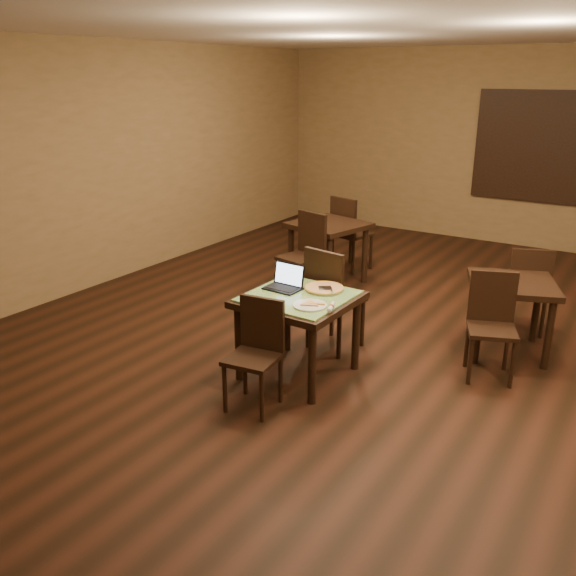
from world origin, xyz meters
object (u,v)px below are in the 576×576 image
Objects in this scene: other_table_b at (328,233)px; chair_main_far at (330,294)px; tiled_table at (299,306)px; other_table_b_chair_far at (348,229)px; laptop at (286,282)px; chair_main_near at (257,347)px; other_table_a_chair_near at (492,319)px; other_table_a at (512,294)px; other_table_a_chair_far at (527,285)px; other_table_b_chair_near at (306,250)px; pizza_pan at (324,290)px.

chair_main_far is at bearing -46.28° from other_table_b.
other_table_b_chair_far is (-1.07, 3.02, -0.08)m from tiled_table.
laptop is at bearing 154.67° from tiled_table.
chair_main_near is at bearing -57.17° from other_table_b.
laptop is 1.86m from other_table_a_chair_near.
other_table_b is 0.61m from other_table_b_chair_far.
tiled_table is at bearing -24.18° from laptop.
other_table_a is 0.56m from other_table_a_chair_near.
tiled_table is 1.00× the size of other_table_a_chair_far.
other_table_a_chair_far is at bearing 19.44° from other_table_b_chair_near.
other_table_a_chair_near is (1.44, 0.94, -0.13)m from tiled_table.
pizza_pan is at bearing 31.25° from other_table_a_chair_far.
tiled_table is 1.00× the size of other_table_a_chair_near.
laptop is 0.97× the size of pizza_pan.
other_table_b_chair_far is (-1.19, 2.78, -0.19)m from pizza_pan.
other_table_b is at bearing 138.39° from other_table_a.
other_table_b_chair_far is (-1.06, 3.64, 0.07)m from chair_main_near.
chair_main_near is at bearing -146.41° from other_table_a.
other_table_a is at bearing 47.75° from chair_main_near.
tiled_table is at bearing 32.37° from other_table_a_chair_far.
other_table_b_chair_near is at bearing -73.88° from other_table_b.
laptop reaches higher than chair_main_near.
chair_main_near is 3.07m from other_table_a_chair_far.
other_table_a_chair_near is at bearing -5.52° from other_table_b_chair_near.
tiled_table is 0.27m from laptop.
tiled_table is at bearing -52.59° from other_table_b.
chair_main_near is at bearing -53.42° from other_table_b_chair_near.
other_table_b_chair_near is at bearing 138.90° from other_table_a_chair_near.
other_table_a_chair_near is at bearing -114.67° from other_table_a.
pizza_pan is at bearing -173.45° from other_table_a_chair_near.
pizza_pan is 0.33× the size of other_table_b_chair_near.
laptop is at bearing -174.30° from other_table_a_chair_near.
other_table_a is 0.56m from other_table_a_chair_far.
pizza_pan is at bearing 64.74° from tiled_table.
other_table_b_chair_far is at bearing -42.10° from other_table_a_chair_far.
other_table_a_chair_far is at bearing 51.47° from laptop.
other_table_b is at bearing -29.64° from other_table_a_chair_far.
chair_main_far is 1.49m from other_table_a_chair_near.
chair_main_near is 0.88× the size of other_table_b.
other_table_b_chair_near is (-2.49, 0.32, -0.03)m from other_table_a.
tiled_table is at bearing 100.39° from chair_main_far.
other_table_b_chair_far is (-1.05, 2.41, -0.01)m from chair_main_far.
chair_main_far reaches higher than other_table_b_chair_near.
chair_main_near is 0.95× the size of other_table_a_chair_near.
other_table_a is 0.99× the size of other_table_b.
other_table_b is 0.61m from other_table_b_chair_near.
other_table_a is (1.48, 2.12, 0.10)m from chair_main_near.
chair_main_far is 2.08m from other_table_b.
chair_main_near is 0.81m from laptop.
pizza_pan is (0.12, 0.24, 0.11)m from tiled_table.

